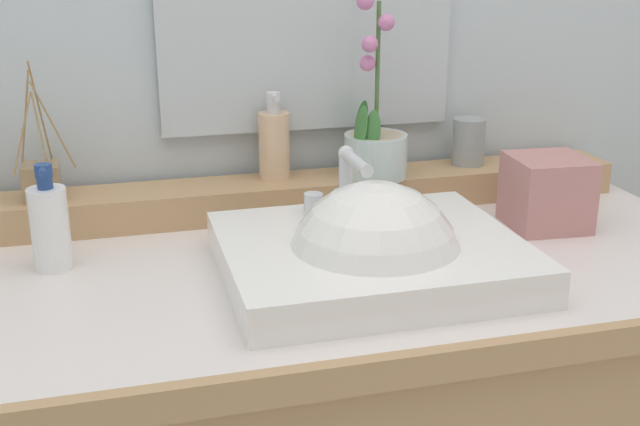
{
  "coord_description": "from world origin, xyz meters",
  "views": [
    {
      "loc": [
        -0.25,
        -1.13,
        1.36
      ],
      "look_at": [
        0.04,
        -0.02,
        0.96
      ],
      "focal_mm": 44.55,
      "sensor_mm": 36.0,
      "label": 1
    }
  ],
  "objects_px": {
    "sink_basin": "(373,264)",
    "tissue_box": "(547,192)",
    "potted_plant": "(375,143)",
    "reed_diffuser": "(42,180)",
    "lotion_bottle": "(50,226)",
    "soap_dispenser": "(274,143)",
    "tumbler_cup": "(469,142)"
  },
  "relations": [
    {
      "from": "tumbler_cup",
      "to": "lotion_bottle",
      "type": "distance_m",
      "value": 0.81
    },
    {
      "from": "tumbler_cup",
      "to": "lotion_bottle",
      "type": "xyz_separation_m",
      "value": [
        -0.79,
        -0.19,
        -0.04
      ]
    },
    {
      "from": "potted_plant",
      "to": "lotion_bottle",
      "type": "relative_size",
      "value": 2.01
    },
    {
      "from": "tumbler_cup",
      "to": "tissue_box",
      "type": "bearing_deg",
      "value": -76.09
    },
    {
      "from": "soap_dispenser",
      "to": "tissue_box",
      "type": "bearing_deg",
      "value": -26.21
    },
    {
      "from": "sink_basin",
      "to": "reed_diffuser",
      "type": "xyz_separation_m",
      "value": [
        -0.49,
        0.33,
        0.07
      ]
    },
    {
      "from": "lotion_bottle",
      "to": "tissue_box",
      "type": "height_order",
      "value": "lotion_bottle"
    },
    {
      "from": "reed_diffuser",
      "to": "tumbler_cup",
      "type": "bearing_deg",
      "value": 1.21
    },
    {
      "from": "reed_diffuser",
      "to": "lotion_bottle",
      "type": "relative_size",
      "value": 1.41
    },
    {
      "from": "soap_dispenser",
      "to": "lotion_bottle",
      "type": "xyz_separation_m",
      "value": [
        -0.39,
        -0.19,
        -0.06
      ]
    },
    {
      "from": "soap_dispenser",
      "to": "sink_basin",
      "type": "bearing_deg",
      "value": -78.04
    },
    {
      "from": "reed_diffuser",
      "to": "lotion_bottle",
      "type": "distance_m",
      "value": 0.18
    },
    {
      "from": "sink_basin",
      "to": "reed_diffuser",
      "type": "bearing_deg",
      "value": 145.63
    },
    {
      "from": "potted_plant",
      "to": "sink_basin",
      "type": "bearing_deg",
      "value": -108.89
    },
    {
      "from": "sink_basin",
      "to": "lotion_bottle",
      "type": "bearing_deg",
      "value": 160.98
    },
    {
      "from": "tumbler_cup",
      "to": "tissue_box",
      "type": "height_order",
      "value": "tumbler_cup"
    },
    {
      "from": "lotion_bottle",
      "to": "sink_basin",
      "type": "bearing_deg",
      "value": -19.02
    },
    {
      "from": "potted_plant",
      "to": "soap_dispenser",
      "type": "xyz_separation_m",
      "value": [
        -0.18,
        0.04,
        0.0
      ]
    },
    {
      "from": "soap_dispenser",
      "to": "tumbler_cup",
      "type": "xyz_separation_m",
      "value": [
        0.39,
        -0.01,
        -0.02
      ]
    },
    {
      "from": "tumbler_cup",
      "to": "sink_basin",
      "type": "bearing_deg",
      "value": -132.04
    },
    {
      "from": "tumbler_cup",
      "to": "tissue_box",
      "type": "relative_size",
      "value": 0.71
    },
    {
      "from": "potted_plant",
      "to": "lotion_bottle",
      "type": "height_order",
      "value": "potted_plant"
    },
    {
      "from": "potted_plant",
      "to": "reed_diffuser",
      "type": "distance_m",
      "value": 0.6
    },
    {
      "from": "tumbler_cup",
      "to": "reed_diffuser",
      "type": "distance_m",
      "value": 0.81
    },
    {
      "from": "tissue_box",
      "to": "tumbler_cup",
      "type": "bearing_deg",
      "value": 103.91
    },
    {
      "from": "soap_dispenser",
      "to": "tissue_box",
      "type": "height_order",
      "value": "soap_dispenser"
    },
    {
      "from": "tissue_box",
      "to": "soap_dispenser",
      "type": "bearing_deg",
      "value": 153.79
    },
    {
      "from": "soap_dispenser",
      "to": "reed_diffuser",
      "type": "xyz_separation_m",
      "value": [
        -0.41,
        -0.02,
        -0.03
      ]
    },
    {
      "from": "sink_basin",
      "to": "tissue_box",
      "type": "height_order",
      "value": "sink_basin"
    },
    {
      "from": "potted_plant",
      "to": "tumbler_cup",
      "type": "xyz_separation_m",
      "value": [
        0.21,
        0.03,
        -0.02
      ]
    },
    {
      "from": "tumbler_cup",
      "to": "reed_diffuser",
      "type": "bearing_deg",
      "value": -178.79
    },
    {
      "from": "sink_basin",
      "to": "soap_dispenser",
      "type": "bearing_deg",
      "value": 101.96
    }
  ]
}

